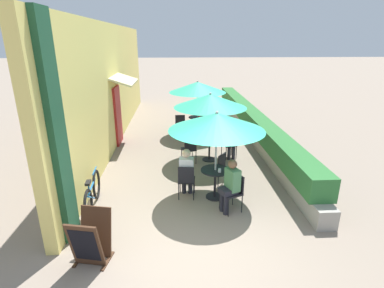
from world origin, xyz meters
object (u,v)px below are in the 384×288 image
at_px(cafe_chair_far_right, 180,123).
at_px(cafe_chair_mid_right, 228,142).
at_px(patio_table_mid, 209,145).
at_px(seated_patron_mid_right, 230,138).
at_px(cafe_chair_near_right, 234,190).
at_px(patio_umbrella_mid, 210,101).
at_px(bicycle_leaning, 93,194).
at_px(cafe_chair_mid_left, 189,148).
at_px(cafe_chair_far_back, 209,126).
at_px(coffee_cup_near, 220,170).
at_px(seated_patron_near_right, 230,184).
at_px(cafe_chair_near_back, 225,168).
at_px(patio_table_far, 197,122).
at_px(coffee_cup_mid, 210,138).
at_px(cafe_chair_far_left, 203,118).
at_px(menu_board, 91,239).
at_px(seated_patron_near_left, 187,170).
at_px(coffee_cup_far, 199,117).
at_px(patio_umbrella_near, 217,122).
at_px(cafe_chair_near_left, 186,179).
at_px(patio_table_near, 215,178).
at_px(patio_umbrella_far, 198,87).

bearing_deg(cafe_chair_far_right, cafe_chair_mid_right, -57.00).
relative_size(patio_table_mid, seated_patron_mid_right, 0.59).
height_order(cafe_chair_near_right, seated_patron_mid_right, seated_patron_mid_right).
relative_size(patio_umbrella_mid, bicycle_leaning, 1.29).
xyz_separation_m(cafe_chair_mid_left, cafe_chair_far_back, (0.87, 2.42, 0.00)).
distance_m(coffee_cup_near, cafe_chair_mid_left, 2.38).
height_order(seated_patron_near_right, cafe_chair_near_back, seated_patron_near_right).
relative_size(seated_patron_mid_right, patio_table_far, 1.70).
relative_size(patio_umbrella_mid, cafe_chair_mid_right, 2.56).
bearing_deg(coffee_cup_mid, cafe_chair_far_left, 88.47).
xyz_separation_m(cafe_chair_mid_right, coffee_cup_mid, (-0.65, -0.37, 0.27)).
bearing_deg(patio_table_mid, menu_board, -119.43).
bearing_deg(patio_table_mid, cafe_chair_mid_left, -158.44).
height_order(coffee_cup_near, cafe_chair_far_back, cafe_chair_far_back).
relative_size(seated_patron_near_left, seated_patron_mid_right, 1.00).
bearing_deg(cafe_chair_far_left, cafe_chair_mid_left, 18.83).
xyz_separation_m(coffee_cup_mid, coffee_cup_far, (-0.12, 2.70, 0.00)).
height_order(coffee_cup_near, cafe_chair_mid_right, cafe_chair_mid_right).
height_order(seated_patron_near_left, patio_table_mid, seated_patron_near_left).
relative_size(patio_umbrella_near, coffee_cup_far, 24.70).
bearing_deg(cafe_chair_near_left, patio_table_mid, 77.26).
bearing_deg(cafe_chair_near_right, cafe_chair_mid_left, -6.27).
relative_size(cafe_chair_far_left, cafe_chair_far_right, 1.00).
bearing_deg(cafe_chair_near_back, cafe_chair_mid_right, -155.61).
xyz_separation_m(cafe_chair_near_back, bicycle_leaning, (-3.19, -0.97, -0.14)).
xyz_separation_m(cafe_chair_near_right, seated_patron_mid_right, (0.45, 3.16, 0.17)).
bearing_deg(patio_table_near, seated_patron_mid_right, 72.54).
bearing_deg(cafe_chair_near_back, cafe_chair_far_left, -142.49).
xyz_separation_m(patio_umbrella_mid, patio_umbrella_far, (-0.19, 2.73, 0.00)).
height_order(cafe_chair_near_back, cafe_chair_mid_left, same).
bearing_deg(cafe_chair_near_back, cafe_chair_near_right, 36.30).
distance_m(patio_table_near, cafe_chair_mid_right, 2.77).
relative_size(coffee_cup_near, cafe_chair_far_right, 0.10).
distance_m(cafe_chair_near_back, cafe_chair_far_right, 4.59).
xyz_separation_m(cafe_chair_near_right, coffee_cup_near, (-0.27, 0.46, 0.27)).
distance_m(patio_table_near, cafe_chair_near_left, 0.70).
bearing_deg(seated_patron_mid_right, bicycle_leaning, 23.34).
xyz_separation_m(patio_table_far, cafe_chair_far_left, (0.29, 0.64, 0.01)).
relative_size(cafe_chair_near_back, cafe_chair_mid_left, 1.00).
height_order(patio_table_mid, cafe_chair_far_right, cafe_chair_far_right).
relative_size(cafe_chair_mid_left, cafe_chair_far_left, 1.00).
xyz_separation_m(patio_umbrella_mid, cafe_chair_far_right, (-0.88, 2.66, -1.41)).
bearing_deg(cafe_chair_far_back, patio_table_near, 146.14).
bearing_deg(patio_umbrella_far, cafe_chair_near_right, -85.87).
distance_m(patio_table_mid, cafe_chair_far_back, 2.17).
bearing_deg(cafe_chair_mid_left, coffee_cup_mid, -3.23).
bearing_deg(patio_table_near, cafe_chair_mid_left, 103.66).
xyz_separation_m(patio_umbrella_mid, patio_table_far, (-0.19, 2.73, -1.42)).
xyz_separation_m(seated_patron_near_left, bicycle_leaning, (-2.16, -0.47, -0.31)).
distance_m(patio_table_mid, seated_patron_mid_right, 0.72).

